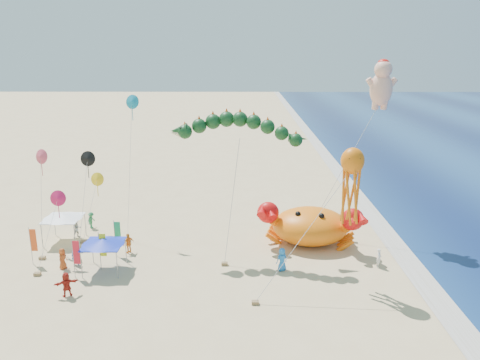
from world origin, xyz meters
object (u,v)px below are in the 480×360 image
dragon_kite (238,132)px  canopy_white (63,216)px  crab_inflatable (311,225)px  cherub_kite (382,83)px  octopus_kite (351,180)px  canopy_blue (103,242)px

dragon_kite → canopy_white: (-15.89, 1.74, -8.02)m
crab_inflatable → cherub_kite: size_ratio=0.57×
crab_inflatable → octopus_kite: size_ratio=0.89×
dragon_kite → canopy_white: dragon_kite is taller
crab_inflatable → canopy_white: bearing=179.2°
dragon_kite → crab_inflatable: bearing=12.2°
crab_inflatable → cherub_kite: (6.25, 3.09, 12.29)m
crab_inflatable → cherub_kite: cherub_kite is taller
cherub_kite → octopus_kite: cherub_kite is taller
crab_inflatable → canopy_blue: 17.95m
canopy_blue → canopy_white: bearing=132.6°
cherub_kite → canopy_white: (-28.67, -2.77, -11.63)m
octopus_kite → canopy_white: octopus_kite is taller
dragon_kite → canopy_blue: 13.86m
canopy_white → octopus_kite: bearing=-17.7°
cherub_kite → octopus_kite: size_ratio=1.56×
octopus_kite → dragon_kite: bearing=144.0°
octopus_kite → canopy_blue: bearing=174.4°
cherub_kite → canopy_white: 31.06m
dragon_kite → cherub_kite: (12.78, 4.51, 3.61)m
dragon_kite → octopus_kite: size_ratio=1.12×
cherub_kite → octopus_kite: (-4.65, -10.41, -6.06)m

